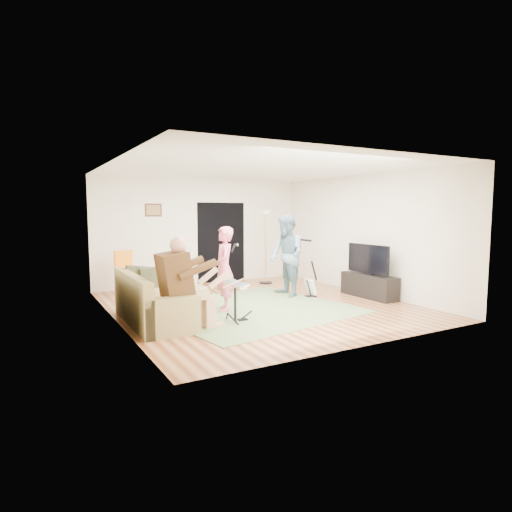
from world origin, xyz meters
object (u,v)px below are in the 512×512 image
Objects in this scene: guitarist at (287,256)px; dining_chair at (128,280)px; guitar_spare at (311,287)px; television at (368,259)px; sofa at (149,307)px; torchiere_lamp at (266,234)px; singer at (224,269)px; drum_kit at (235,304)px; tv_cabinet at (369,286)px.

guitarist reaches higher than dining_chair.
television is at bearing -30.66° from guitar_spare.
torchiere_lamp is (3.74, 2.51, 1.01)m from sofa.
singer is 0.88× the size of guitarist.
singer is 1.89m from guitarist.
drum_kit is 0.88× the size of guitar_spare.
dining_chair is at bearing 150.27° from guitar_spare.
television is at bearing -2.01° from sofa.
tv_cabinet is at bearing -29.51° from guitar_spare.
television is (4.54, -2.62, 0.49)m from dining_chair.
sofa is 1.79× the size of television.
dining_chair is (-3.07, 1.66, -0.54)m from guitarist.
television is at bearing -46.24° from dining_chair.
torchiere_lamp is 3.06m from tv_cabinet.
singer is 2.63m from dining_chair.
tv_cabinet is at bearing 0.00° from television.
dining_chair is (-1.28, 2.25, -0.43)m from singer.
dining_chair is at bearing -114.71° from guitarist.
drum_kit is 0.69× the size of dining_chair.
sofa is 2.46m from dining_chair.
torchiere_lamp is 1.35× the size of tv_cabinet.
torchiere_lamp reaches higher than drum_kit.
singer is 1.99× the size of guitar_spare.
tv_cabinet is (3.50, 0.48, -0.06)m from drum_kit.
tv_cabinet is (3.31, -0.36, -0.54)m from singer.
torchiere_lamp is at bearing 110.55° from television.
sofa is 2.07× the size of dining_chair.
guitar_spare is at bearing 117.55° from singer.
singer is 1.57× the size of dining_chair.
television is (-0.05, -0.00, 0.60)m from tv_cabinet.
television is (3.26, -0.36, 0.06)m from singer.
dining_chair is at bearing 150.32° from tv_cabinet.
tv_cabinet is at bearing 7.86° from drum_kit.
sofa is 1.32× the size of singer.
dining_chair reaches higher than drum_kit.
tv_cabinet is at bearing -1.99° from sofa.
guitarist is at bearing -105.42° from torchiere_lamp.
television is at bearing 60.65° from guitarist.
tv_cabinet is (4.79, -0.17, -0.03)m from sofa.
drum_kit is 2.52m from guitarist.
drum_kit is at bearing -172.14° from tv_cabinet.
guitarist is at bearing 13.63° from sofa.
television is at bearing -180.00° from tv_cabinet.
tv_cabinet is at bearing -68.51° from torchiere_lamp.
guitar_spare reaches higher than tv_cabinet.
drum_kit is 2.64m from guitar_spare.
dining_chair is (-3.54, -0.06, -0.93)m from torchiere_lamp.
drum_kit is 3.53m from television.
tv_cabinet is 1.19× the size of television.
torchiere_lamp reaches higher than tv_cabinet.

